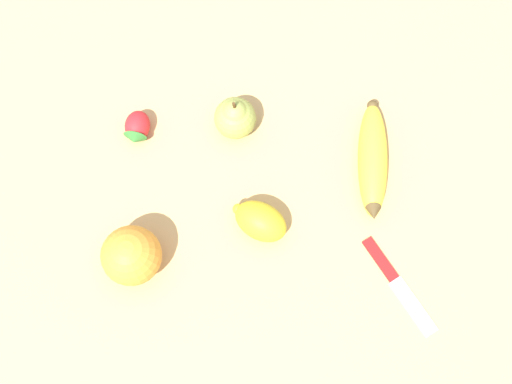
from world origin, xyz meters
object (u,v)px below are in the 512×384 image
at_px(strawberry, 137,128).
at_px(pear, 235,117).
at_px(banana, 373,160).
at_px(paring_knife, 396,282).
at_px(orange, 132,256).
at_px(lemon, 260,221).

bearing_deg(strawberry, pear, 101.71).
distance_m(banana, paring_knife, 0.19).
distance_m(orange, pear, 0.27).
xyz_separation_m(orange, strawberry, (-0.20, 0.07, -0.02)).
relative_size(banana, orange, 2.22).
bearing_deg(orange, pear, 124.67).
distance_m(strawberry, lemon, 0.25).
height_order(orange, paring_knife, orange).
relative_size(orange, strawberry, 1.33).
bearing_deg(orange, paring_knife, 63.49).
bearing_deg(pear, orange, -55.33).
bearing_deg(paring_knife, banana, -113.86).
bearing_deg(lemon, strawberry, -150.61).
distance_m(strawberry, paring_knife, 0.47).
relative_size(orange, lemon, 0.89).
relative_size(strawberry, lemon, 0.67).
bearing_deg(orange, banana, 91.43).
relative_size(pear, strawberry, 1.28).
height_order(banana, paring_knife, banana).
distance_m(banana, strawberry, 0.37).
xyz_separation_m(pear, lemon, (0.17, -0.03, -0.01)).
relative_size(banana, pear, 2.31).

